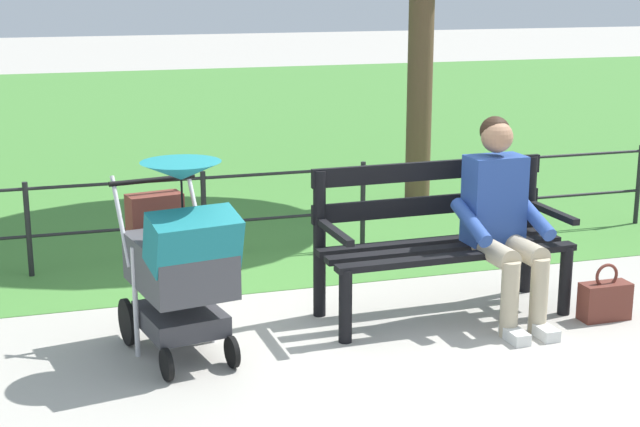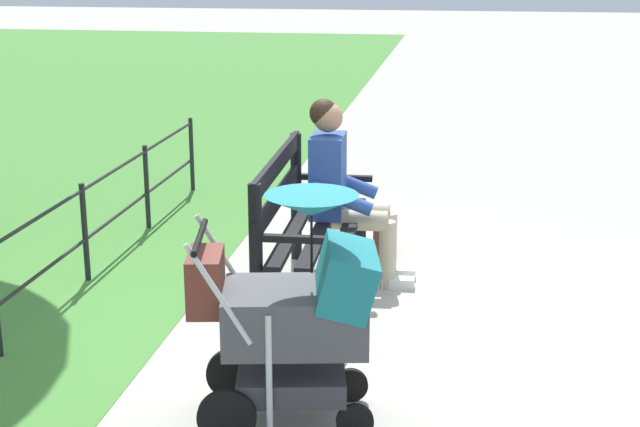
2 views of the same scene
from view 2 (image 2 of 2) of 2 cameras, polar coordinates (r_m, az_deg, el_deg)
name	(u,v)px [view 2 (image 2 of 2)]	position (r m, az deg, el deg)	size (l,w,h in m)	color
ground_plane	(305,331)	(5.69, -0.94, -7.20)	(60.00, 60.00, 0.00)	#ADA89E
park_bench	(303,219)	(6.09, -1.04, -0.37)	(1.61, 0.64, 0.96)	black
person_on_bench	(343,186)	(6.33, 1.45, 1.67)	(0.54, 0.74, 1.28)	tan
stroller	(296,308)	(4.44, -1.47, -5.79)	(0.64, 0.95, 1.15)	black
handbag	(384,237)	(7.06, 3.96, -1.48)	(0.32, 0.14, 0.37)	brown
park_fence	(44,252)	(6.04, -16.60, -2.30)	(6.41, 0.04, 0.70)	black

